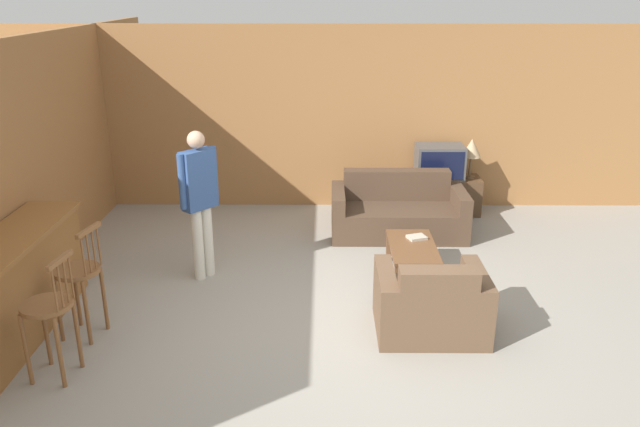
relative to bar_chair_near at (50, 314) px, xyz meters
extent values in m
plane|color=gray|center=(2.33, 0.73, -0.58)|extent=(24.00, 24.00, 0.00)
cube|color=#9E6B3D|center=(2.33, 4.41, 0.72)|extent=(9.40, 0.08, 2.60)
cube|color=#9E6B3D|center=(-0.94, 2.07, 0.72)|extent=(0.08, 8.69, 2.60)
cube|color=brown|center=(-0.60, 0.35, -0.13)|extent=(0.47, 2.67, 0.91)
cylinder|color=brown|center=(-0.02, 0.00, 0.07)|extent=(0.46, 0.46, 0.04)
cylinder|color=brown|center=(-0.14, 0.16, -0.26)|extent=(0.04, 0.04, 0.64)
cylinder|color=brown|center=(-0.18, -0.12, -0.26)|extent=(0.04, 0.04, 0.64)
cylinder|color=brown|center=(0.15, 0.12, -0.26)|extent=(0.04, 0.04, 0.64)
cylinder|color=brown|center=(0.11, -0.16, -0.26)|extent=(0.04, 0.04, 0.64)
cylinder|color=brown|center=(0.17, 0.10, 0.28)|extent=(0.02, 0.02, 0.37)
cylinder|color=brown|center=(0.16, 0.02, 0.28)|extent=(0.02, 0.02, 0.37)
cylinder|color=brown|center=(0.15, -0.06, 0.28)|extent=(0.02, 0.02, 0.37)
cylinder|color=brown|center=(0.14, -0.14, 0.28)|extent=(0.02, 0.02, 0.37)
cube|color=brown|center=(0.16, -0.02, 0.48)|extent=(0.08, 0.35, 0.04)
cylinder|color=brown|center=(-0.02, 0.66, 0.07)|extent=(0.49, 0.49, 0.04)
cylinder|color=brown|center=(-0.12, 0.83, -0.26)|extent=(0.04, 0.04, 0.64)
cylinder|color=brown|center=(-0.19, 0.55, -0.26)|extent=(0.04, 0.04, 0.64)
cylinder|color=brown|center=(0.16, 0.76, -0.26)|extent=(0.04, 0.04, 0.64)
cylinder|color=brown|center=(0.09, 0.48, -0.26)|extent=(0.04, 0.04, 0.64)
cylinder|color=brown|center=(0.18, 0.74, 0.28)|extent=(0.02, 0.02, 0.37)
cylinder|color=brown|center=(0.16, 0.66, 0.28)|extent=(0.02, 0.02, 0.37)
cylinder|color=brown|center=(0.15, 0.58, 0.28)|extent=(0.02, 0.02, 0.37)
cylinder|color=brown|center=(0.13, 0.50, 0.28)|extent=(0.02, 0.02, 0.37)
cube|color=brown|center=(0.15, 0.62, 0.48)|extent=(0.11, 0.35, 0.04)
cube|color=#4C3828|center=(3.18, 3.20, -0.39)|extent=(1.41, 0.87, 0.39)
cube|color=#4C3828|center=(3.18, 3.52, 0.01)|extent=(1.41, 0.22, 0.40)
cube|color=#4C3828|center=(2.40, 3.20, -0.28)|extent=(0.16, 0.87, 0.61)
cube|color=#4C3828|center=(3.97, 3.20, -0.28)|extent=(0.16, 0.87, 0.61)
cube|color=brown|center=(3.21, 0.77, -0.39)|extent=(0.69, 0.82, 0.39)
cube|color=brown|center=(3.21, 0.47, 0.00)|extent=(0.69, 0.22, 0.38)
cube|color=brown|center=(3.64, 0.77, -0.28)|extent=(0.16, 0.82, 0.60)
cube|color=brown|center=(2.79, 0.77, -0.28)|extent=(0.16, 0.82, 0.60)
cube|color=brown|center=(3.20, 1.91, -0.22)|extent=(0.51, 0.98, 0.04)
cube|color=brown|center=(2.98, 1.46, -0.41)|extent=(0.06, 0.06, 0.35)
cube|color=brown|center=(3.41, 1.46, -0.41)|extent=(0.06, 0.06, 0.35)
cube|color=brown|center=(2.98, 2.36, -0.41)|extent=(0.06, 0.06, 0.35)
cube|color=brown|center=(3.41, 2.36, -0.41)|extent=(0.06, 0.06, 0.35)
cube|color=#513823|center=(3.84, 4.04, -0.32)|extent=(1.18, 0.45, 0.53)
cube|color=#4C4C4C|center=(3.84, 4.04, 0.18)|extent=(0.66, 0.44, 0.47)
cube|color=black|center=(3.84, 3.82, 0.18)|extent=(0.59, 0.01, 0.40)
cube|color=#B7AD99|center=(3.26, 2.11, -0.18)|extent=(0.24, 0.22, 0.03)
cylinder|color=brown|center=(4.27, 4.04, -0.04)|extent=(0.16, 0.16, 0.02)
cylinder|color=brown|center=(4.27, 4.04, 0.11)|extent=(0.03, 0.03, 0.28)
cone|color=tan|center=(4.27, 4.04, 0.38)|extent=(0.28, 0.28, 0.25)
cylinder|color=silver|center=(0.83, 1.86, -0.18)|extent=(0.12, 0.12, 0.81)
cylinder|color=silver|center=(0.92, 1.97, -0.18)|extent=(0.12, 0.12, 0.81)
cube|color=#335189|center=(0.88, 1.91, 0.55)|extent=(0.37, 0.39, 0.64)
cylinder|color=#335189|center=(0.74, 1.75, 0.58)|extent=(0.08, 0.08, 0.59)
cylinder|color=#335189|center=(1.02, 2.08, 0.58)|extent=(0.08, 0.08, 0.59)
sphere|color=tan|center=(0.88, 1.91, 0.99)|extent=(0.19, 0.19, 0.19)
camera|label=1|loc=(2.21, -4.43, 2.48)|focal=35.00mm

